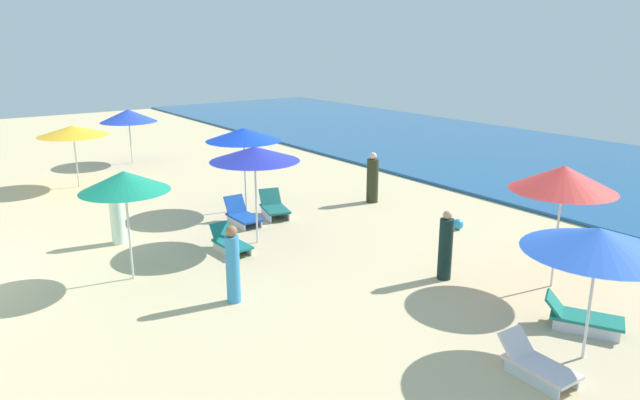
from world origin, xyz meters
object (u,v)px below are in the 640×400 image
object	(u,v)px
lounge_chair_1_1	(581,317)
umbrella_3	(244,135)
beachgoer_3	(233,265)
umbrella_4	(73,131)
umbrella_6	(255,154)
umbrella_2	(563,178)
lounge_chair_3_0	(274,207)
lounge_chair_1_0	(536,364)
lounge_chair_3_1	(242,215)
beachgoer_1	(117,218)
umbrella_5	(124,181)
beachgoer_0	(372,179)
beachgoer_2	(445,247)
umbrella_0	(128,116)
umbrella_1	(599,240)
lounge_chair_6_0	(230,243)
beach_ball_1	(458,224)

from	to	relation	value
lounge_chair_1_1	umbrella_3	distance (m)	10.96
beachgoer_3	lounge_chair_1_1	bearing A→B (deg)	142.14
umbrella_4	umbrella_6	world-z (taller)	umbrella_6
lounge_chair_1_1	umbrella_2	world-z (taller)	umbrella_2
beachgoer_3	umbrella_3	bearing A→B (deg)	-112.86
lounge_chair_3_0	beachgoer_3	bearing A→B (deg)	-114.04
lounge_chair_1_0	lounge_chair_3_1	xyz separation A→B (m)	(-9.88, -0.06, 0.02)
lounge_chair_3_1	beachgoer_1	world-z (taller)	beachgoer_1
lounge_chair_1_0	umbrella_2	xyz separation A→B (m)	(-1.94, 3.40, 2.22)
beachgoer_3	umbrella_5	bearing A→B (deg)	-53.50
beachgoer_0	beachgoer_3	bearing A→B (deg)	-19.69
umbrella_3	umbrella_5	distance (m)	5.82
lounge_chair_3_1	lounge_chair_3_0	bearing A→B (deg)	5.79
beachgoer_0	beachgoer_1	xyz separation A→B (m)	(-0.87, -8.15, -0.08)
beachgoer_0	beachgoer_2	world-z (taller)	beachgoer_0
umbrella_2	umbrella_0	bearing A→B (deg)	-169.84
umbrella_1	beachgoer_3	bearing A→B (deg)	-144.76
umbrella_1	beachgoer_0	world-z (taller)	umbrella_1
umbrella_0	beachgoer_0	size ratio (longest dim) A/B	1.43
lounge_chair_3_1	beachgoer_3	xyz separation A→B (m)	(4.55, -2.63, 0.55)
beachgoer_3	beachgoer_2	bearing A→B (deg)	166.72
lounge_chair_3_1	lounge_chair_6_0	bearing A→B (deg)	-125.57
lounge_chair_3_0	umbrella_6	xyz separation A→B (m)	(1.78, -1.60, 2.14)
lounge_chair_1_1	beachgoer_1	xyz separation A→B (m)	(-9.86, -5.62, 0.46)
umbrella_1	umbrella_4	distance (m)	17.94
beachgoer_1	beachgoer_2	size ratio (longest dim) A/B	0.94
lounge_chair_1_0	umbrella_6	bearing A→B (deg)	95.68
umbrella_4	beach_ball_1	bearing A→B (deg)	33.52
lounge_chair_1_1	lounge_chair_6_0	bearing A→B (deg)	86.02
beach_ball_1	lounge_chair_6_0	bearing A→B (deg)	-109.86
lounge_chair_3_1	beachgoer_1	size ratio (longest dim) A/B	0.88
umbrella_0	lounge_chair_1_0	bearing A→B (deg)	-0.27
umbrella_3	umbrella_2	bearing A→B (deg)	16.20
lounge_chair_1_0	beachgoer_2	distance (m)	4.07
lounge_chair_1_1	beachgoer_2	size ratio (longest dim) A/B	0.93
lounge_chair_3_0	beachgoer_3	size ratio (longest dim) A/B	0.87
umbrella_0	lounge_chair_3_1	distance (m)	10.67
lounge_chair_1_0	lounge_chair_3_0	world-z (taller)	lounge_chair_3_0
beachgoer_1	beachgoer_3	bearing A→B (deg)	127.88
umbrella_2	lounge_chair_3_1	size ratio (longest dim) A/B	2.04
lounge_chair_1_0	lounge_chair_3_1	world-z (taller)	lounge_chair_3_1
umbrella_6	lounge_chair_6_0	distance (m)	2.37
lounge_chair_1_1	umbrella_4	world-z (taller)	umbrella_4
umbrella_1	beachgoer_2	size ratio (longest dim) A/B	1.49
beachgoer_3	beach_ball_1	xyz separation A→B (m)	(-0.49, 7.43, -0.65)
beachgoer_2	beachgoer_1	bearing A→B (deg)	122.94
beachgoer_0	beach_ball_1	bearing A→B (deg)	42.92
umbrella_2	beachgoer_1	xyz separation A→B (m)	(-8.39, -6.94, -1.76)
umbrella_1	umbrella_0	bearing A→B (deg)	-176.99
lounge_chair_1_0	beachgoer_3	world-z (taller)	beachgoer_3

